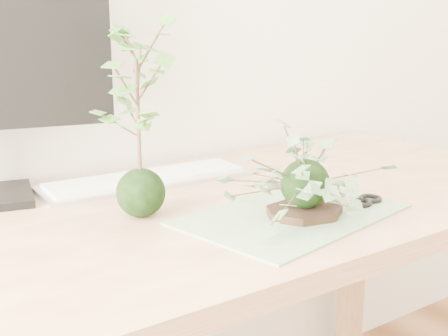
# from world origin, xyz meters

# --- Properties ---
(desk) EXTENTS (1.60, 0.70, 0.74)m
(desk) POSITION_xyz_m (0.02, 1.23, 0.65)
(desk) COLOR #DDAA77
(desk) RESTS_ON ground_plane
(cutting_mat) EXTENTS (0.45, 0.34, 0.00)m
(cutting_mat) POSITION_xyz_m (0.12, 1.09, 0.74)
(cutting_mat) COLOR gray
(cutting_mat) RESTS_ON desk
(stone_dish) EXTENTS (0.18, 0.18, 0.01)m
(stone_dish) POSITION_xyz_m (0.13, 1.07, 0.75)
(stone_dish) COLOR black
(stone_dish) RESTS_ON cutting_mat
(ivy_kokedama) EXTENTS (0.32, 0.32, 0.18)m
(ivy_kokedama) POSITION_xyz_m (0.13, 1.07, 0.85)
(ivy_kokedama) COLOR black
(ivy_kokedama) RESTS_ON stone_dish
(maple_kokedama) EXTENTS (0.27, 0.27, 0.38)m
(maple_kokedama) POSITION_xyz_m (-0.11, 1.25, 1.01)
(maple_kokedama) COLOR black
(maple_kokedama) RESTS_ON desk
(keyboard) EXTENTS (0.48, 0.17, 0.02)m
(keyboard) POSITION_xyz_m (0.00, 1.44, 0.75)
(keyboard) COLOR silver
(keyboard) RESTS_ON desk
(scissors) EXTENTS (0.09, 0.19, 0.01)m
(scissors) POSITION_xyz_m (0.27, 1.08, 0.75)
(scissors) COLOR gray
(scissors) RESTS_ON cutting_mat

